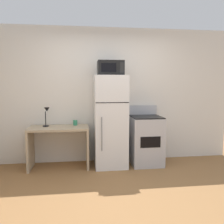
# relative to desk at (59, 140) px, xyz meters

# --- Properties ---
(ground_plane) EXTENTS (12.00, 12.00, 0.00)m
(ground_plane) POSITION_rel_desk_xyz_m (0.92, -1.36, -0.52)
(ground_plane) COLOR olive
(wall_back_white) EXTENTS (5.00, 0.10, 2.60)m
(wall_back_white) POSITION_rel_desk_xyz_m (0.92, 0.34, 0.78)
(wall_back_white) COLOR silver
(wall_back_white) RESTS_ON ground
(desk) EXTENTS (1.07, 0.55, 0.75)m
(desk) POSITION_rel_desk_xyz_m (0.00, 0.00, 0.00)
(desk) COLOR tan
(desk) RESTS_ON ground
(desk_lamp) EXTENTS (0.14, 0.12, 0.35)m
(desk_lamp) POSITION_rel_desk_xyz_m (-0.22, 0.06, 0.47)
(desk_lamp) COLOR black
(desk_lamp) RESTS_ON desk
(coffee_mug) EXTENTS (0.08, 0.08, 0.09)m
(coffee_mug) POSITION_rel_desk_xyz_m (0.29, 0.14, 0.28)
(coffee_mug) COLOR #338C66
(coffee_mug) RESTS_ON desk
(refrigerator) EXTENTS (0.59, 0.63, 1.68)m
(refrigerator) POSITION_rel_desk_xyz_m (0.94, -0.03, 0.32)
(refrigerator) COLOR white
(refrigerator) RESTS_ON ground
(microwave) EXTENTS (0.46, 0.35, 0.26)m
(microwave) POSITION_rel_desk_xyz_m (0.94, -0.05, 1.29)
(microwave) COLOR black
(microwave) RESTS_ON refrigerator
(oven_range) EXTENTS (0.57, 0.61, 1.10)m
(oven_range) POSITION_rel_desk_xyz_m (1.62, -0.02, -0.05)
(oven_range) COLOR #B7B7BC
(oven_range) RESTS_ON ground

